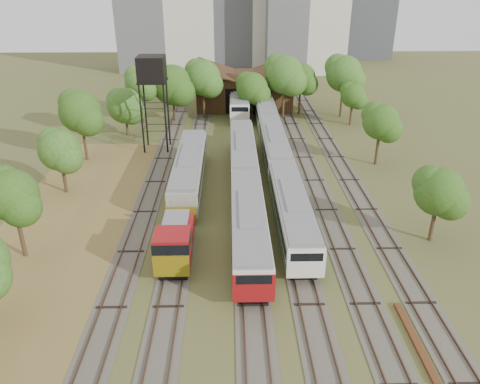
{
  "coord_description": "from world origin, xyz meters",
  "views": [
    {
      "loc": [
        -3.54,
        -23.31,
        21.45
      ],
      "look_at": [
        -2.62,
        16.87,
        2.5
      ],
      "focal_mm": 35.0,
      "sensor_mm": 36.0,
      "label": 1
    }
  ],
  "objects_px": {
    "railcar_green_set": "(275,146)",
    "railcar_red_set": "(245,185)",
    "shunter_locomotive": "(175,243)",
    "water_tower": "(152,72)"
  },
  "relations": [
    {
      "from": "railcar_green_set",
      "to": "railcar_red_set",
      "type": "bearing_deg",
      "value": -109.19
    },
    {
      "from": "railcar_red_set",
      "to": "railcar_green_set",
      "type": "xyz_separation_m",
      "value": [
        4.0,
        11.49,
        -0.04
      ]
    },
    {
      "from": "railcar_green_set",
      "to": "shunter_locomotive",
      "type": "distance_m",
      "value": 24.5
    },
    {
      "from": "railcar_red_set",
      "to": "railcar_green_set",
      "type": "bearing_deg",
      "value": 70.81
    },
    {
      "from": "railcar_green_set",
      "to": "shunter_locomotive",
      "type": "bearing_deg",
      "value": -114.09
    },
    {
      "from": "shunter_locomotive",
      "to": "railcar_green_set",
      "type": "bearing_deg",
      "value": 65.91
    },
    {
      "from": "railcar_green_set",
      "to": "shunter_locomotive",
      "type": "relative_size",
      "value": 6.43
    },
    {
      "from": "railcar_green_set",
      "to": "water_tower",
      "type": "xyz_separation_m",
      "value": [
        -15.2,
        4.69,
        8.32
      ]
    },
    {
      "from": "railcar_red_set",
      "to": "shunter_locomotive",
      "type": "distance_m",
      "value": 12.42
    },
    {
      "from": "railcar_red_set",
      "to": "water_tower",
      "type": "xyz_separation_m",
      "value": [
        -11.2,
        16.18,
        8.28
      ]
    }
  ]
}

